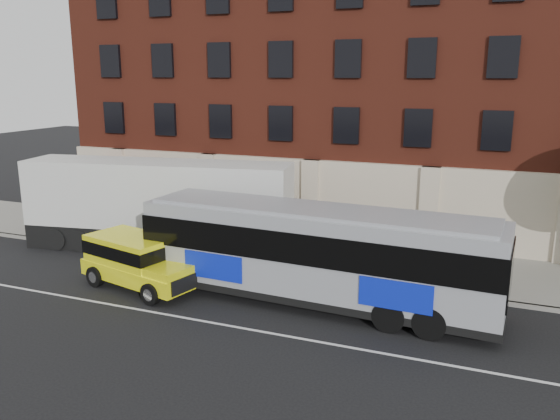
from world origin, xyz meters
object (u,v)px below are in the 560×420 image
at_px(sign_pole, 109,221).
at_px(city_bus, 316,252).
at_px(yellow_suv, 137,258).
at_px(shipping_container, 158,206).

distance_m(sign_pole, city_bus, 11.82).
bearing_deg(yellow_suv, city_bus, 7.78).
bearing_deg(sign_pole, yellow_suv, -40.47).
bearing_deg(shipping_container, sign_pole, -153.53).
height_order(sign_pole, shipping_container, shipping_container).
bearing_deg(city_bus, yellow_suv, -172.22).
bearing_deg(sign_pole, city_bus, -12.91).
bearing_deg(shipping_container, yellow_suv, -66.07).
height_order(sign_pole, yellow_suv, sign_pole).
distance_m(city_bus, yellow_suv, 7.37).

